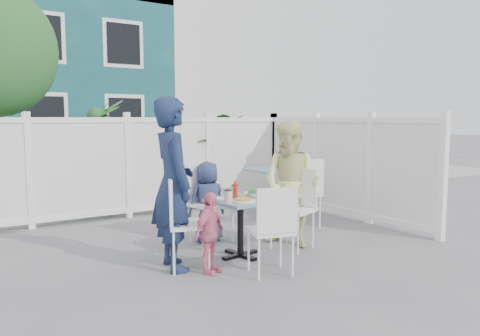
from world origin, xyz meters
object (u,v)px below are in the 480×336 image
main_table (240,212)px  chair_near (273,224)px  spare_table (272,179)px  chair_left (181,216)px  man (173,184)px  toddler (210,233)px  woman (291,184)px  boy (208,202)px  chair_right (296,202)px  chair_back (207,197)px

main_table → chair_near: 0.75m
spare_table → chair_left: (-2.54, -1.79, -0.02)m
man → toddler: man is taller
woman → man: bearing=-114.4°
boy → chair_right: bearing=140.3°
chair_near → woman: woman is taller
chair_left → chair_right: size_ratio=1.00×
main_table → chair_right: (0.80, -0.03, 0.05)m
main_table → man: (-0.82, 0.04, 0.39)m
chair_back → boy: 0.06m
chair_right → man: size_ratio=0.54×
chair_right → man: bearing=68.5°
woman → toddler: bearing=-99.8°
chair_left → boy: bearing=156.2°
chair_right → spare_table: bearing=-47.7°
boy → chair_near: bearing=92.9°
main_table → chair_near: (-0.09, -0.74, 0.02)m
man → woman: bearing=-82.0°
spare_table → woman: (-0.99, -1.71, 0.19)m
spare_table → chair_left: bearing=-144.9°
chair_right → chair_back: chair_back is taller
spare_table → main_table: bearing=-135.3°
chair_back → chair_near: (-0.12, -1.56, -0.05)m
man → woman: man is taller
woman → spare_table: bearing=125.3°
chair_near → woman: 1.20m
chair_near → toddler: chair_near is taller
spare_table → chair_left: size_ratio=0.77×
spare_table → chair_left: 3.10m
woman → toddler: 1.45m
chair_left → boy: boy is taller
chair_left → woman: woman is taller
main_table → woman: woman is taller
spare_table → chair_back: size_ratio=0.76×
woman → chair_back: bearing=-160.4°
spare_table → chair_back: chair_back is taller
toddler → spare_table: bearing=12.5°
main_table → chair_near: size_ratio=0.77×
chair_right → toddler: size_ratio=1.15×
spare_table → woman: 1.98m
man → chair_right: bearing=-84.6°
main_table → toddler: (-0.58, -0.32, -0.09)m
chair_left → boy: size_ratio=0.94×
chair_left → boy: 1.14m
main_table → spare_table: size_ratio=0.94×
chair_left → chair_near: bearing=63.1°
chair_left → boy: (0.78, 0.83, -0.05)m
main_table → chair_back: 0.82m
man → toddler: (0.24, -0.35, -0.48)m
chair_near → boy: 1.54m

